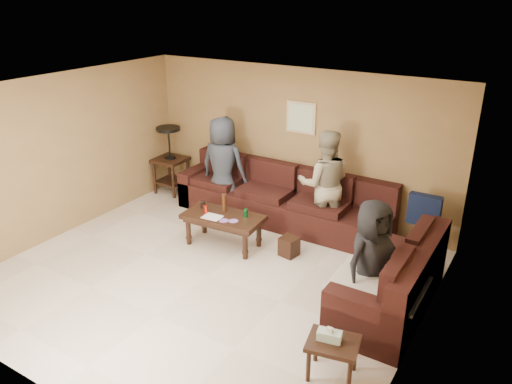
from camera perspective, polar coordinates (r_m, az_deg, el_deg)
room at (r=6.23m, az=-6.09°, el=3.56°), size 5.60×5.50×2.50m
sectional_sofa at (r=7.55m, az=6.33°, el=-3.95°), size 4.65×2.90×0.97m
coffee_table at (r=7.51m, az=-3.78°, el=-3.18°), size 1.24×0.69×0.78m
end_table_left at (r=9.52m, az=-9.79°, el=3.76°), size 0.58×0.58×1.28m
side_table_right at (r=5.23m, az=8.71°, el=-16.92°), size 0.58×0.51×0.57m
waste_bin at (r=7.35m, az=3.80°, el=-6.22°), size 0.28×0.28×0.29m
wall_art at (r=8.19m, az=5.16°, el=8.47°), size 0.52×0.04×0.52m
person_left at (r=8.50m, az=-3.79°, el=3.04°), size 0.88×0.62×1.69m
person_middle at (r=7.72m, az=7.83°, el=0.89°), size 1.04×0.96×1.71m
person_right at (r=5.93m, az=12.93°, el=-7.65°), size 0.71×0.85×1.49m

